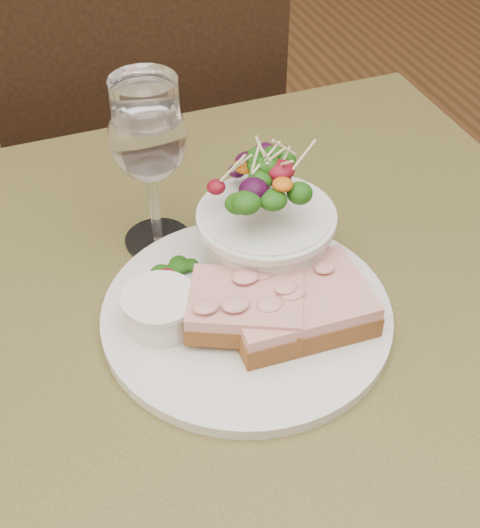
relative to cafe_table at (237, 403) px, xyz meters
name	(u,v)px	position (x,y,z in m)	size (l,w,h in m)	color
cafe_table	(237,403)	(0.00, 0.00, 0.00)	(0.80, 0.80, 0.75)	#43391D
chair_far	(145,251)	(0.05, 0.67, -0.36)	(0.44, 0.44, 0.90)	black
dinner_plate	(247,314)	(0.02, 0.02, 0.11)	(0.27, 0.27, 0.01)	silver
sandwich_front	(297,304)	(0.06, -0.01, 0.13)	(0.13, 0.10, 0.03)	#4D3114
sandwich_back	(246,306)	(0.01, 0.00, 0.14)	(0.13, 0.11, 0.03)	#4D3114
ramekin	(160,309)	(-0.06, 0.03, 0.13)	(0.06, 0.06, 0.04)	white
salad_bowl	(266,214)	(0.06, 0.08, 0.17)	(0.13, 0.13, 0.13)	silver
garnish	(174,275)	(-0.04, 0.08, 0.12)	(0.05, 0.04, 0.02)	#0E3D0B
wine_glass	(149,142)	(-0.03, 0.16, 0.22)	(0.08, 0.08, 0.18)	white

